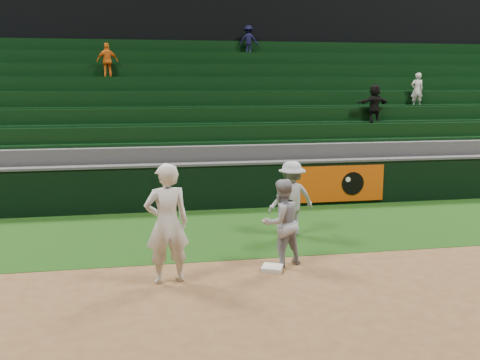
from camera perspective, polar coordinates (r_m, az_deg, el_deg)
name	(u,v)px	position (r m, az deg, el deg)	size (l,w,h in m)	color
ground	(277,275)	(9.62, 3.99, -10.05)	(70.00, 70.00, 0.00)	brown
foul_grass	(245,229)	(12.41, 0.59, -5.28)	(36.00, 4.20, 0.01)	#13340D
upper_deck	(189,25)	(26.41, -5.51, 16.10)	(40.00, 12.00, 12.00)	black
first_base	(272,268)	(9.82, 3.46, -9.37)	(0.36, 0.36, 0.08)	white
first_baseman	(167,224)	(9.05, -7.80, -4.63)	(0.75, 0.49, 2.06)	silver
baserunner	(281,222)	(9.90, 4.42, -4.54)	(0.79, 0.61, 1.62)	#9A9CA4
base_coach	(292,198)	(11.84, 5.53, -1.95)	(1.07, 0.61, 1.65)	#A1A3AF
field_wall	(231,185)	(14.38, -0.95, -0.52)	(36.00, 0.45, 1.25)	black
stadium_seating	(212,133)	(17.93, -2.98, 5.08)	(36.00, 5.95, 5.39)	#3C3C3E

